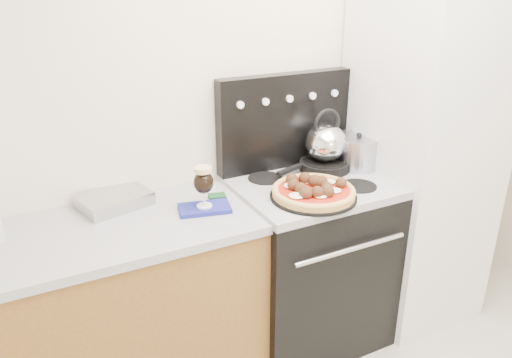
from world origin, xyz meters
TOP-DOWN VIEW (x-y plane):
  - room_shell at (0.00, 0.29)m, footprint 3.52×3.01m
  - base_cabinet at (-1.02, 1.20)m, footprint 1.45×0.60m
  - countertop at (-1.02, 1.20)m, footprint 1.48×0.63m
  - stove_body at (0.08, 1.18)m, footprint 0.76×0.65m
  - cooktop at (0.08, 1.18)m, footprint 0.76×0.65m
  - backguard at (0.08, 1.45)m, footprint 0.76×0.08m
  - fridge at (0.78, 1.15)m, footprint 0.64×0.68m
  - foil_sheet at (-0.85, 1.40)m, footprint 0.35×0.29m
  - oven_mitt at (-0.50, 1.16)m, footprint 0.26×0.18m
  - beer_glass at (-0.50, 1.16)m, footprint 0.09×0.09m
  - pizza_pan at (-0.01, 1.02)m, footprint 0.47×0.47m
  - pizza at (-0.01, 1.02)m, footprint 0.39×0.39m
  - skillet at (0.24, 1.29)m, footprint 0.34×0.34m
  - tea_kettle at (0.24, 1.29)m, footprint 0.25×0.25m
  - stock_pot at (0.42, 1.24)m, footprint 0.23×0.23m

SIDE VIEW (x-z plane):
  - base_cabinet at x=-1.02m, z-range 0.00..0.86m
  - stove_body at x=0.08m, z-range 0.00..0.88m
  - countertop at x=-1.02m, z-range 0.86..0.90m
  - cooktop at x=0.08m, z-range 0.88..0.92m
  - oven_mitt at x=-0.50m, z-range 0.90..0.92m
  - pizza_pan at x=-0.01m, z-range 0.92..0.93m
  - foil_sheet at x=-0.85m, z-range 0.90..0.96m
  - skillet at x=0.24m, z-range 0.92..0.97m
  - fridge at x=0.78m, z-range 0.00..1.90m
  - pizza at x=-0.01m, z-range 0.93..0.99m
  - stock_pot at x=0.42m, z-range 0.92..1.08m
  - beer_glass at x=-0.50m, z-range 0.92..1.11m
  - tea_kettle at x=0.24m, z-range 0.97..1.21m
  - backguard at x=0.08m, z-range 0.92..1.42m
  - room_shell at x=0.00m, z-range -0.01..2.51m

